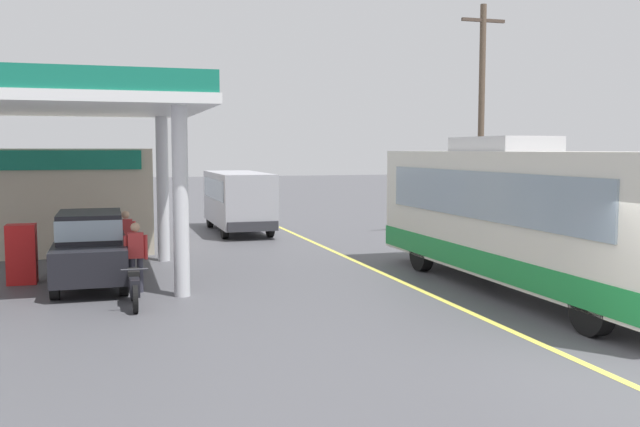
% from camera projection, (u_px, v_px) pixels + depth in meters
% --- Properties ---
extents(ground, '(120.00, 120.00, 0.00)m').
position_uv_depth(ground, '(285.00, 230.00, 29.58)').
color(ground, '#4C4C51').
extents(lane_divider_stripe, '(0.16, 50.00, 0.01)m').
position_uv_depth(lane_divider_stripe, '(320.00, 245.00, 24.82)').
color(lane_divider_stripe, '#D8CC4C').
rests_on(lane_divider_stripe, ground).
extents(coach_bus_main, '(2.60, 11.04, 3.69)m').
position_uv_depth(coach_bus_main, '(524.00, 219.00, 16.60)').
color(coach_bus_main, silver).
rests_on(coach_bus_main, ground).
extents(gas_station_roadside, '(9.10, 11.95, 5.10)m').
position_uv_depth(gas_station_roadside, '(35.00, 174.00, 21.46)').
color(gas_station_roadside, '#147259').
rests_on(gas_station_roadside, ground).
extents(car_at_pump, '(1.70, 4.20, 1.82)m').
position_uv_depth(car_at_pump, '(90.00, 245.00, 17.42)').
color(car_at_pump, black).
rests_on(car_at_pump, ground).
extents(minibus_opposing_lane, '(2.04, 6.13, 2.44)m').
position_uv_depth(minibus_opposing_lane, '(238.00, 196.00, 28.70)').
color(minibus_opposing_lane, '#A5A5AD').
rests_on(minibus_opposing_lane, ground).
extents(motorcycle_parked_forecourt, '(0.55, 1.80, 0.92)m').
position_uv_depth(motorcycle_parked_forecourt, '(134.00, 286.00, 15.05)').
color(motorcycle_parked_forecourt, black).
rests_on(motorcycle_parked_forecourt, ground).
extents(pedestrian_near_pump, '(0.55, 0.22, 1.66)m').
position_uv_depth(pedestrian_near_pump, '(136.00, 253.00, 16.52)').
color(pedestrian_near_pump, '#33333F').
rests_on(pedestrian_near_pump, ground).
extents(pedestrian_by_shop, '(0.55, 0.22, 1.66)m').
position_uv_depth(pedestrian_by_shop, '(126.00, 237.00, 19.71)').
color(pedestrian_by_shop, '#33333F').
rests_on(pedestrian_by_shop, ground).
extents(utility_pole_roadside, '(1.80, 0.24, 8.86)m').
position_uv_depth(utility_pole_roadside, '(481.00, 117.00, 26.97)').
color(utility_pole_roadside, brown).
rests_on(utility_pole_roadside, ground).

